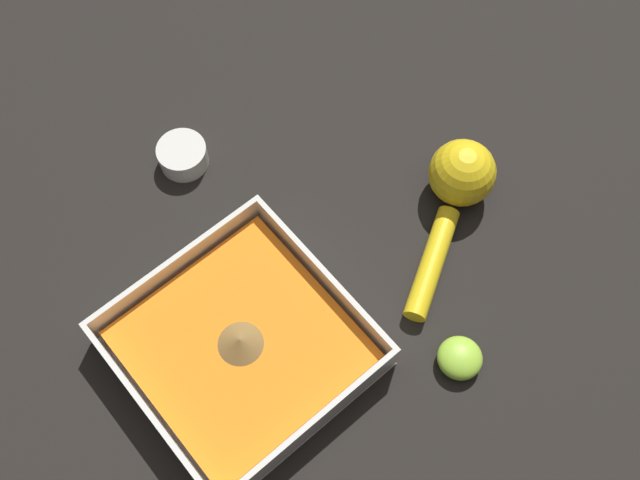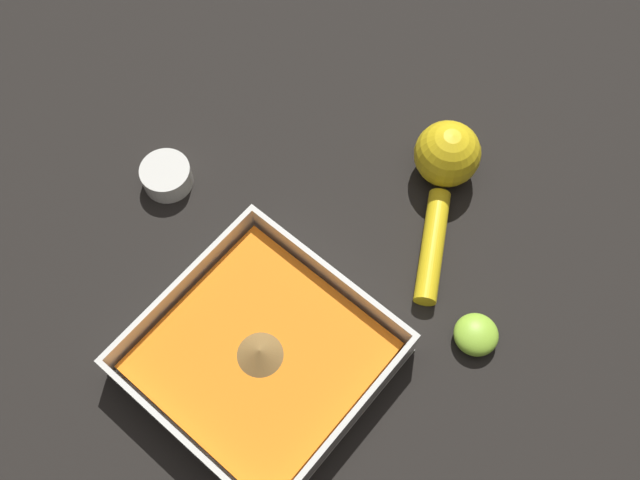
% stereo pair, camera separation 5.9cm
% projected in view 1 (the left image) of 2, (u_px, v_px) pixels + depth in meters
% --- Properties ---
extents(ground_plane, '(4.00, 4.00, 0.00)m').
position_uv_depth(ground_plane, '(267.00, 326.00, 0.83)').
color(ground_plane, black).
extents(square_dish, '(0.24, 0.24, 0.05)m').
position_uv_depth(square_dish, '(242.00, 347.00, 0.80)').
color(square_dish, silver).
rests_on(square_dish, ground_plane).
extents(spice_bowl, '(0.06, 0.06, 0.03)m').
position_uv_depth(spice_bowl, '(183.00, 156.00, 0.91)').
color(spice_bowl, silver).
rests_on(spice_bowl, ground_plane).
extents(lemon_squeezer, '(0.14, 0.20, 0.08)m').
position_uv_depth(lemon_squeezer, '(457.00, 187.00, 0.86)').
color(lemon_squeezer, yellow).
rests_on(lemon_squeezer, ground_plane).
extents(lemon_half, '(0.05, 0.05, 0.03)m').
position_uv_depth(lemon_half, '(460.00, 358.00, 0.80)').
color(lemon_half, '#93CC38').
rests_on(lemon_half, ground_plane).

